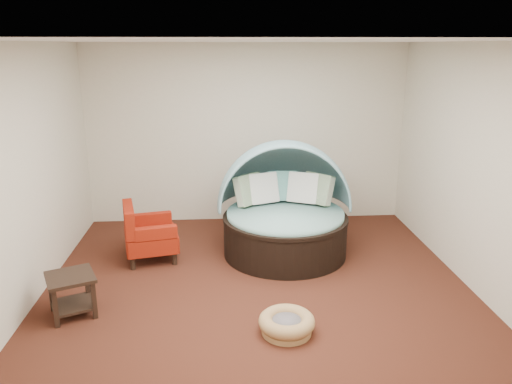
{
  "coord_description": "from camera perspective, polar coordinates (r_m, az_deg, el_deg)",
  "views": [
    {
      "loc": [
        -0.38,
        -5.29,
        2.76
      ],
      "look_at": [
        0.02,
        0.6,
        1.01
      ],
      "focal_mm": 35.0,
      "sensor_mm": 36.0,
      "label": 1
    }
  ],
  "objects": [
    {
      "name": "side_table",
      "position": [
        5.68,
        -20.35,
        -10.4
      ],
      "size": [
        0.62,
        0.62,
        0.45
      ],
      "rotation": [
        0.0,
        0.0,
        0.42
      ],
      "color": "black",
      "rests_on": "floor"
    },
    {
      "name": "ceiling",
      "position": [
        5.31,
        0.26,
        16.9
      ],
      "size": [
        5.0,
        5.0,
        0.0
      ],
      "primitive_type": "plane",
      "rotation": [
        3.14,
        0.0,
        0.0
      ],
      "color": "white",
      "rests_on": "wall_back"
    },
    {
      "name": "wall_right",
      "position": [
        6.18,
        24.06,
        2.31
      ],
      "size": [
        0.0,
        5.0,
        5.0
      ],
      "primitive_type": "plane",
      "rotation": [
        1.57,
        0.0,
        -1.57
      ],
      "color": "beige",
      "rests_on": "floor"
    },
    {
      "name": "pet_basket",
      "position": [
        5.13,
        3.53,
        -14.77
      ],
      "size": [
        0.62,
        0.62,
        0.2
      ],
      "rotation": [
        0.0,
        0.0,
        0.11
      ],
      "color": "#986E45",
      "rests_on": "floor"
    },
    {
      "name": "wall_left",
      "position": [
        5.86,
        -24.94,
        1.49
      ],
      "size": [
        0.0,
        5.0,
        5.0
      ],
      "primitive_type": "plane",
      "rotation": [
        1.57,
        0.0,
        1.57
      ],
      "color": "beige",
      "rests_on": "floor"
    },
    {
      "name": "canopy_daybed",
      "position": [
        6.77,
        3.3,
        -1.14
      ],
      "size": [
        1.84,
        1.72,
        1.54
      ],
      "rotation": [
        0.0,
        0.0,
        -0.02
      ],
      "color": "black",
      "rests_on": "floor"
    },
    {
      "name": "wall_front",
      "position": [
        3.13,
        3.57,
        -9.32
      ],
      "size": [
        5.0,
        0.0,
        5.0
      ],
      "primitive_type": "plane",
      "rotation": [
        -1.57,
        0.0,
        0.0
      ],
      "color": "beige",
      "rests_on": "floor"
    },
    {
      "name": "floor",
      "position": [
        5.98,
        0.23,
        -11.0
      ],
      "size": [
        5.0,
        5.0,
        0.0
      ],
      "primitive_type": "plane",
      "color": "#492115",
      "rests_on": "ground"
    },
    {
      "name": "red_armchair",
      "position": [
        6.76,
        -12.34,
        -4.73
      ],
      "size": [
        0.8,
        0.8,
        0.78
      ],
      "rotation": [
        0.0,
        0.0,
        0.22
      ],
      "color": "black",
      "rests_on": "floor"
    },
    {
      "name": "wall_back",
      "position": [
        7.92,
        -1.06,
        6.59
      ],
      "size": [
        5.0,
        0.0,
        5.0
      ],
      "primitive_type": "plane",
      "rotation": [
        1.57,
        0.0,
        0.0
      ],
      "color": "beige",
      "rests_on": "floor"
    }
  ]
}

